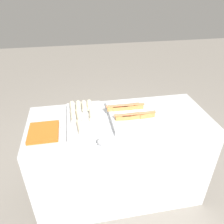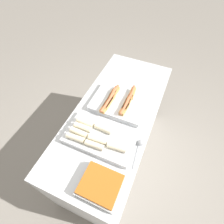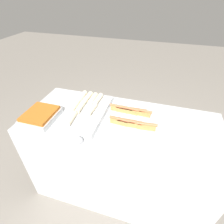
% 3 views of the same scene
% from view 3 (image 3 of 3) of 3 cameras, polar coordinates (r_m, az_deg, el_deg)
% --- Properties ---
extents(ground_plane, '(12.00, 12.00, 0.00)m').
position_cam_3_polar(ground_plane, '(2.10, 2.03, -22.54)').
color(ground_plane, gray).
extents(counter, '(1.59, 0.69, 0.91)m').
position_cam_3_polar(counter, '(1.73, 2.36, -14.80)').
color(counter, silver).
rests_on(counter, ground_plane).
extents(tray_hotdogs, '(0.40, 0.47, 0.10)m').
position_cam_3_polar(tray_hotdogs, '(1.37, 6.25, -2.54)').
color(tray_hotdogs, silver).
rests_on(tray_hotdogs, counter).
extents(tray_wraps, '(0.31, 0.54, 0.09)m').
position_cam_3_polar(tray_wraps, '(1.47, -8.50, 0.41)').
color(tray_wraps, silver).
rests_on(tray_wraps, counter).
extents(tray_side_front, '(0.24, 0.27, 0.07)m').
position_cam_3_polar(tray_side_front, '(1.51, -22.28, -1.20)').
color(tray_side_front, silver).
rests_on(tray_side_front, counter).
extents(serving_spoon_near, '(0.24, 0.05, 0.05)m').
position_cam_3_polar(serving_spoon_near, '(1.24, -11.22, -9.00)').
color(serving_spoon_near, '#B2B5BA').
rests_on(serving_spoon_near, counter).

